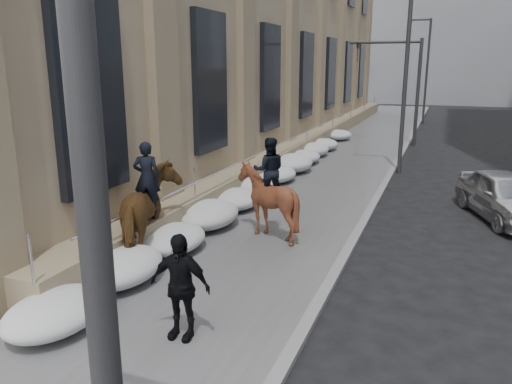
# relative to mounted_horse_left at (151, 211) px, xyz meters

# --- Properties ---
(ground) EXTENTS (140.00, 140.00, 0.00)m
(ground) POSITION_rel_mounted_horse_left_xyz_m (1.65, -1.51, -1.24)
(ground) COLOR black
(ground) RESTS_ON ground
(sidewalk) EXTENTS (5.00, 80.00, 0.12)m
(sidewalk) POSITION_rel_mounted_horse_left_xyz_m (1.65, 8.49, -1.18)
(sidewalk) COLOR #4D4D4F
(sidewalk) RESTS_ON ground
(curb) EXTENTS (0.24, 80.00, 0.12)m
(curb) POSITION_rel_mounted_horse_left_xyz_m (4.27, 8.49, -1.18)
(curb) COLOR slate
(curb) RESTS_ON ground
(bg_building_far) EXTENTS (24.00, 12.00, 20.00)m
(bg_building_far) POSITION_rel_mounted_horse_left_xyz_m (-4.35, 70.49, 8.76)
(bg_building_far) COLOR gray
(bg_building_far) RESTS_ON ground
(streetlight_near) EXTENTS (1.71, 0.24, 8.00)m
(streetlight_near) POSITION_rel_mounted_horse_left_xyz_m (4.39, -7.51, 3.34)
(streetlight_near) COLOR #2D2D30
(streetlight_near) RESTS_ON ground
(streetlight_mid) EXTENTS (1.71, 0.24, 8.00)m
(streetlight_mid) POSITION_rel_mounted_horse_left_xyz_m (4.39, 12.49, 3.34)
(streetlight_mid) COLOR #2D2D30
(streetlight_mid) RESTS_ON ground
(streetlight_far) EXTENTS (1.71, 0.24, 8.00)m
(streetlight_far) POSITION_rel_mounted_horse_left_xyz_m (4.39, 32.49, 3.34)
(streetlight_far) COLOR #2D2D30
(streetlight_far) RESTS_ON ground
(traffic_signal) EXTENTS (4.10, 0.22, 6.00)m
(traffic_signal) POSITION_rel_mounted_horse_left_xyz_m (3.72, 20.49, 2.76)
(traffic_signal) COLOR #2D2D30
(traffic_signal) RESTS_ON ground
(snow_bank) EXTENTS (1.70, 18.10, 0.76)m
(snow_bank) POSITION_rel_mounted_horse_left_xyz_m (0.23, 6.60, -0.77)
(snow_bank) COLOR #B9BCC0
(snow_bank) RESTS_ON sidewalk
(mounted_horse_left) EXTENTS (1.95, 2.77, 2.73)m
(mounted_horse_left) POSITION_rel_mounted_horse_left_xyz_m (0.00, 0.00, 0.00)
(mounted_horse_left) COLOR #4B3116
(mounted_horse_left) RESTS_ON sidewalk
(mounted_horse_right) EXTENTS (2.11, 2.22, 2.63)m
(mounted_horse_right) POSITION_rel_mounted_horse_left_xyz_m (2.06, 2.37, -0.03)
(mounted_horse_right) COLOR #502716
(mounted_horse_right) RESTS_ON sidewalk
(pedestrian) EXTENTS (1.08, 0.49, 1.82)m
(pedestrian) POSITION_rel_mounted_horse_left_xyz_m (2.42, -2.98, -0.21)
(pedestrian) COLOR black
(pedestrian) RESTS_ON sidewalk
(car_silver) EXTENTS (3.06, 4.62, 1.46)m
(car_silver) POSITION_rel_mounted_horse_left_xyz_m (8.15, 6.69, -0.51)
(car_silver) COLOR #AAADB2
(car_silver) RESTS_ON ground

